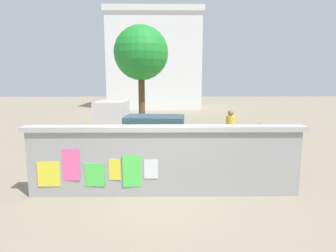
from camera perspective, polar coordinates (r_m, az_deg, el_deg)
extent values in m
plane|color=gray|center=(15.09, -0.70, -1.42)|extent=(60.00, 60.00, 0.00)
cube|color=#989898|center=(7.12, -0.67, -7.20)|extent=(6.44, 0.30, 1.57)
cube|color=#A9A9A9|center=(6.93, -0.68, -0.47)|extent=(6.64, 0.42, 0.12)
cube|color=yellow|center=(7.53, -22.06, -8.61)|extent=(0.52, 0.02, 0.61)
cube|color=#F9599E|center=(7.29, -18.23, -7.14)|extent=(0.40, 0.03, 0.76)
cube|color=#4CD84C|center=(7.22, -13.96, -9.20)|extent=(0.47, 0.03, 0.55)
cube|color=yellow|center=(7.09, -10.21, -8.27)|extent=(0.28, 0.03, 0.51)
cube|color=#4CD84C|center=(7.05, -6.92, -8.64)|extent=(0.45, 0.03, 0.77)
cube|color=silver|center=(7.00, -3.27, -8.31)|extent=(0.33, 0.02, 0.46)
cylinder|color=black|center=(12.09, -11.93, -2.64)|extent=(0.72, 0.26, 0.70)
cylinder|color=black|center=(13.31, -10.35, -1.49)|extent=(0.72, 0.26, 0.70)
cylinder|color=black|center=(11.63, -0.01, -2.90)|extent=(0.72, 0.26, 0.70)
cylinder|color=black|center=(12.90, 0.45, -1.68)|extent=(0.72, 0.26, 0.70)
cube|color=silver|center=(12.55, -10.76, 1.31)|extent=(1.33, 1.61, 1.50)
cube|color=#334C59|center=(12.24, -2.57, -0.15)|extent=(2.53, 1.72, 0.90)
cylinder|color=black|center=(8.89, -20.33, -7.69)|extent=(0.61, 0.21, 0.60)
cylinder|color=black|center=(8.77, -11.85, -7.52)|extent=(0.61, 0.23, 0.60)
cube|color=#197233|center=(8.73, -16.20, -5.87)|extent=(1.03, 0.42, 0.32)
cube|color=black|center=(8.67, -14.93, -4.69)|extent=(0.59, 0.32, 0.10)
cube|color=#262626|center=(8.73, -19.89, -4.23)|extent=(0.14, 0.56, 0.03)
cylinder|color=black|center=(9.34, 11.71, -6.28)|extent=(0.66, 0.07, 0.66)
cylinder|color=black|center=(9.22, 5.23, -6.34)|extent=(0.66, 0.07, 0.66)
cube|color=silver|center=(9.22, 8.52, -5.24)|extent=(0.95, 0.08, 0.06)
cylinder|color=silver|center=(9.15, 7.62, -3.92)|extent=(0.03, 0.03, 0.40)
cube|color=black|center=(9.11, 7.65, -2.69)|extent=(0.20, 0.09, 0.05)
cube|color=black|center=(9.20, 11.52, -2.99)|extent=(0.06, 0.44, 0.03)
cylinder|color=#D83F72|center=(8.43, 16.70, -7.71)|extent=(0.12, 0.12, 0.80)
cylinder|color=#D83F72|center=(8.58, 17.33, -7.44)|extent=(0.12, 0.12, 0.80)
cylinder|color=#D83F72|center=(8.33, 17.24, -2.96)|extent=(0.48, 0.48, 0.60)
sphere|color=#8C664C|center=(8.26, 17.38, -0.18)|extent=(0.22, 0.22, 0.22)
cylinder|color=#338CBF|center=(11.39, 12.19, -3.12)|extent=(0.12, 0.12, 0.80)
cylinder|color=#338CBF|center=(11.51, 11.53, -2.97)|extent=(0.12, 0.12, 0.80)
cylinder|color=yellow|center=(11.32, 11.97, 0.42)|extent=(0.47, 0.47, 0.60)
sphere|color=#8C664C|center=(11.26, 12.04, 2.48)|extent=(0.22, 0.22, 0.22)
cylinder|color=brown|center=(17.19, -5.08, 5.11)|extent=(0.37, 0.37, 3.12)
sphere|color=#1F8A2C|center=(17.20, -5.21, 13.91)|extent=(3.08, 3.08, 3.08)
cube|color=white|center=(28.27, -2.57, 12.07)|extent=(8.31, 4.78, 8.35)
cube|color=silver|center=(28.82, -2.64, 20.89)|extent=(8.61, 5.08, 0.50)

